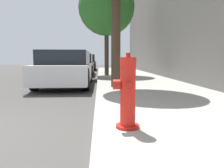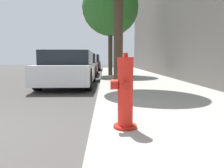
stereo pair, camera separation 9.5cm
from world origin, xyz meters
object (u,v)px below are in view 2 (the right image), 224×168
object	(u,v)px
parked_car_far	(91,63)
fire_hydrant	(125,94)
street_tree_far	(110,7)
parked_car_near	(70,69)
parked_car_mid	(84,65)

from	to	relation	value
parked_car_far	fire_hydrant	bearing A→B (deg)	-84.97
street_tree_far	fire_hydrant	bearing A→B (deg)	-90.34
parked_car_near	parked_car_far	bearing A→B (deg)	90.11
fire_hydrant	parked_car_mid	distance (m)	11.41
parked_car_far	parked_car_near	bearing A→B (deg)	-89.89
parked_car_mid	street_tree_far	world-z (taller)	street_tree_far
fire_hydrant	parked_car_mid	world-z (taller)	parked_car_mid
fire_hydrant	parked_car_far	world-z (taller)	parked_car_far
fire_hydrant	parked_car_near	bearing A→B (deg)	105.41
parked_car_far	street_tree_far	world-z (taller)	street_tree_far
parked_car_mid	street_tree_far	xyz separation A→B (m)	(1.64, -2.16, 3.03)
parked_car_mid	parked_car_far	bearing A→B (deg)	89.94
parked_car_mid	parked_car_far	size ratio (longest dim) A/B	0.96
parked_car_mid	parked_car_far	distance (m)	6.68
parked_car_far	street_tree_far	size ratio (longest dim) A/B	0.90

